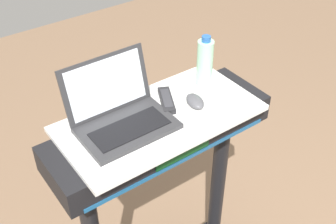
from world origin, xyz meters
name	(u,v)px	position (x,y,z in m)	size (l,w,h in m)	color
desk_board	(160,118)	(0.00, 0.70, 1.15)	(0.76, 0.39, 0.02)	white
laptop	(121,114)	(-0.14, 0.74, 1.21)	(0.34, 0.27, 0.23)	#2D2D30
computer_mouse	(195,101)	(0.15, 0.68, 1.18)	(0.06, 0.10, 0.03)	#4C4C51
water_bottle	(205,62)	(0.27, 0.77, 1.26)	(0.07, 0.07, 0.22)	#9EDBB2
tv_remote	(167,100)	(0.07, 0.76, 1.17)	(0.11, 0.16, 0.02)	#232326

